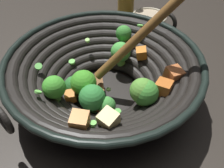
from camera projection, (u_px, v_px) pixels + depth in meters
name	position (u px, v px, depth m)	size (l,w,h in m)	color
ground_plane	(105.00, 95.00, 0.57)	(4.00, 4.00, 0.00)	#28231E
wok	(104.00, 73.00, 0.52)	(0.44, 0.41, 0.26)	black
prep_bowl	(149.00, 21.00, 0.77)	(0.11, 0.11, 0.04)	tan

